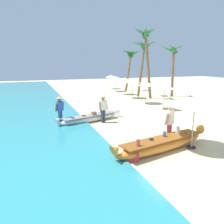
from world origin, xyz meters
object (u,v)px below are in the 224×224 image
Objects in this scene: palm_tree_far_behind at (173,55)px; cooler_box at (131,156)px; boat_white_midground at (90,118)px; palm_tree_leaning_seaward at (144,50)px; person_vendor_hatted at (103,107)px; boat_orange_foreground at (163,144)px; person_tourist_customer at (170,122)px; patio_umbrella_large at (195,101)px; palm_tree_tall_inland at (131,57)px; person_vendor_assistant at (60,108)px; palm_tree_mid_cluster at (146,42)px.

palm_tree_far_behind is 10.77× the size of cooler_box.
boat_white_midground is 0.76× the size of palm_tree_leaning_seaward.
person_vendor_hatted is 0.31× the size of palm_tree_far_behind.
boat_orange_foreground is 9.55× the size of cooler_box.
patio_umbrella_large is (0.54, -0.85, 1.02)m from person_tourist_customer.
palm_tree_tall_inland reaches higher than boat_orange_foreground.
person_vendor_hatted is 5.36m from cooler_box.
cooler_box is at bearing -115.70° from palm_tree_tall_inland.
cooler_box is (-2.89, -0.15, -1.82)m from patio_umbrella_large.
patio_umbrella_large is 0.40× the size of palm_tree_far_behind.
person_vendor_assistant is 17.22m from palm_tree_tall_inland.
palm_tree_leaning_seaward is 2.04m from palm_tree_mid_cluster.
palm_tree_far_behind reaches higher than palm_tree_tall_inland.
palm_tree_tall_inland is 0.90× the size of palm_tree_leaning_seaward.
cooler_box is (-1.58, -0.33, -0.12)m from boat_orange_foreground.
person_vendor_hatted is at bearing -35.05° from boat_white_midground.
boat_white_midground is 2.03× the size of patio_umbrella_large.
person_vendor_hatted is 0.98× the size of person_tourist_customer.
palm_tree_far_behind is (3.53, 0.47, -1.12)m from palm_tree_mid_cluster.
person_tourist_customer is (2.31, -4.73, 0.74)m from boat_white_midground.
patio_umbrella_large reaches higher than cooler_box.
person_tourist_customer is 0.31× the size of palm_tree_far_behind.
person_vendor_assistant is (-4.07, 4.88, -0.02)m from person_tourist_customer.
palm_tree_tall_inland is at bearing 55.49° from boat_white_midground.
person_tourist_customer is at bearing 122.30° from patio_umbrella_large.
palm_tree_mid_cluster is at bearing 63.91° from boat_orange_foreground.
palm_tree_mid_cluster is 13.45× the size of cooler_box.
patio_umbrella_large is (1.31, -0.18, 1.70)m from boat_orange_foreground.
patio_umbrella_large is 0.32× the size of palm_tree_mid_cluster.
palm_tree_far_behind reaches higher than person_vendor_hatted.
cooler_box is at bearing -90.45° from boat_white_midground.
person_vendor_hatted is 12.10m from palm_tree_leaning_seaward.
palm_tree_mid_cluster is (-0.82, -1.77, 0.62)m from palm_tree_leaning_seaward.
person_vendor_assistant is 3.24× the size of cooler_box.
palm_tree_tall_inland is at bearing 50.26° from person_vendor_assistant.
person_vendor_assistant is 14.72m from palm_tree_far_behind.
person_vendor_hatted is at bearing 113.02° from patio_umbrella_large.
palm_tree_tall_inland is (7.50, 18.52, 4.06)m from boat_orange_foreground.
boat_white_midground is at bearing 116.00° from person_tourist_customer.
palm_tree_mid_cluster reaches higher than person_vendor_assistant.
person_vendor_assistant is at bearing -129.74° from palm_tree_tall_inland.
person_vendor_hatted is 13.03m from palm_tree_far_behind.
palm_tree_far_behind is (8.56, 11.65, 3.36)m from person_tourist_customer.
palm_tree_tall_inland is at bearing 75.75° from palm_tree_mid_cluster.
palm_tree_leaning_seaward is 3.05m from palm_tree_far_behind.
person_vendor_assistant is 6.17m from cooler_box.
person_tourist_customer is (1.63, -4.25, 0.00)m from person_vendor_hatted.
palm_tree_tall_inland is (6.72, 17.86, 3.38)m from person_tourist_customer.
palm_tree_far_behind reaches higher than person_tourist_customer.
boat_white_midground is 2.65× the size of person_vendor_hatted.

